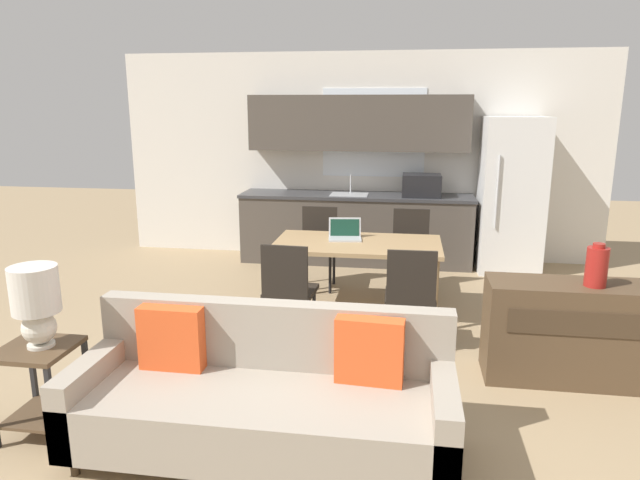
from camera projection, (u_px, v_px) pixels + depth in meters
name	position (u px, v px, depth m)	size (l,w,h in m)	color
ground_plane	(289.00, 449.00, 3.45)	(20.00, 20.00, 0.00)	#9E8460
wall_back	(359.00, 157.00, 7.59)	(6.40, 0.07, 2.70)	silver
kitchen_counter	(358.00, 198.00, 7.41)	(3.00, 0.65, 2.15)	#4C443D
refrigerator	(511.00, 195.00, 6.99)	(0.74, 0.77, 1.89)	white
dining_table	(357.00, 248.00, 5.54)	(1.61, 0.89, 0.73)	tan
couch	(265.00, 398.00, 3.39)	(2.21, 0.80, 0.85)	#3D2D1E
side_table	(40.00, 376.00, 3.54)	(0.43, 0.43, 0.59)	brown
table_lamp	(36.00, 301.00, 3.43)	(0.28, 0.28, 0.51)	silver
credenza	(568.00, 332.00, 4.26)	(1.20, 0.45, 0.76)	brown
vase	(597.00, 266.00, 4.08)	(0.15, 0.15, 0.32)	maroon
dining_chair_far_left	(318.00, 243.00, 6.44)	(0.42, 0.42, 0.90)	black
dining_chair_near_left	(289.00, 287.00, 4.90)	(0.44, 0.44, 0.90)	black
dining_chair_near_right	(410.00, 293.00, 4.74)	(0.43, 0.43, 0.90)	black
dining_chair_far_right	(410.00, 246.00, 6.30)	(0.42, 0.42, 0.90)	black
laptop	(345.00, 234.00, 5.67)	(0.35, 0.29, 0.20)	#B7BABC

